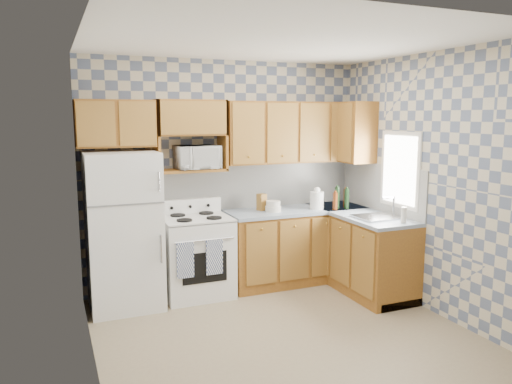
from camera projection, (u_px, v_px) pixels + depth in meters
floor at (281, 332)px, 4.78m from camera, size 3.40×3.40×0.00m
back_wall at (225, 174)px, 6.04m from camera, size 3.40×0.02×2.70m
right_wall at (429, 183)px, 5.22m from camera, size 0.02×3.20×2.70m
backsplash_back at (256, 185)px, 6.20m from camera, size 2.60×0.02×0.56m
backsplash_right at (381, 188)px, 5.97m from camera, size 0.02×1.60×0.56m
refrigerator at (123, 231)px, 5.31m from camera, size 0.75×0.70×1.68m
stove_body at (196, 257)px, 5.70m from camera, size 0.76×0.65×0.90m
cooktop at (196, 218)px, 5.63m from camera, size 0.76×0.65×0.02m
backguard at (189, 206)px, 5.87m from camera, size 0.76×0.08×0.17m
dish_towel_left at (185, 260)px, 5.29m from camera, size 0.18×0.02×0.39m
dish_towel_right at (214, 257)px, 5.41m from camera, size 0.18×0.02×0.39m
base_cabinets_back at (296, 246)px, 6.22m from camera, size 1.75×0.60×0.88m
base_cabinets_right at (358, 251)px, 5.98m from camera, size 0.60×1.60×0.88m
countertop_back at (297, 210)px, 6.14m from camera, size 1.77×0.63×0.04m
countertop_right at (359, 214)px, 5.91m from camera, size 0.63×1.60×0.04m
upper_cabinets_back at (293, 132)px, 6.12m from camera, size 1.75×0.33×0.74m
upper_cabinets_fridge at (115, 124)px, 5.30m from camera, size 0.82×0.33×0.50m
upper_cabinets_right at (350, 132)px, 6.23m from camera, size 0.33×0.70×0.74m
microwave_shelf at (191, 170)px, 5.70m from camera, size 0.80×0.33×0.03m
microwave at (197, 157)px, 5.68m from camera, size 0.51×0.36×0.27m
sink at (377, 217)px, 5.59m from camera, size 0.48×0.40×0.03m
window at (400, 170)px, 5.61m from camera, size 0.02×0.66×0.86m
bottle_0 at (337, 198)px, 6.12m from camera, size 0.06×0.06×0.27m
bottle_1 at (347, 199)px, 6.11m from camera, size 0.06×0.06×0.25m
bottle_2 at (346, 198)px, 6.22m from camera, size 0.06×0.06×0.23m
bottle_3 at (335, 201)px, 6.04m from camera, size 0.06×0.06×0.21m
knife_block at (262, 202)px, 6.01m from camera, size 0.12×0.12×0.20m
electric_kettle at (317, 200)px, 6.09m from camera, size 0.17×0.17×0.21m
food_containers at (273, 206)px, 5.94m from camera, size 0.19×0.19×0.13m
soap_bottle at (404, 215)px, 5.32m from camera, size 0.06×0.06×0.17m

